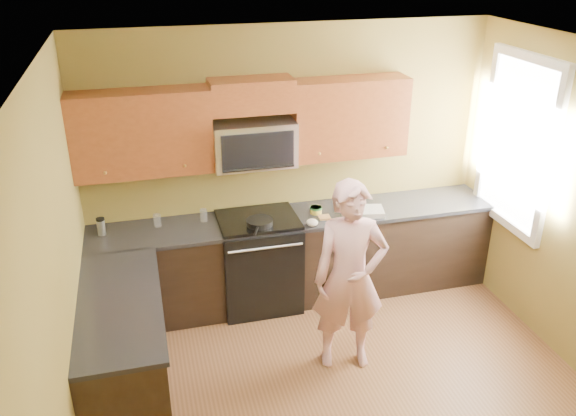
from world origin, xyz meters
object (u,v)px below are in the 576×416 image
object	(u,v)px
microwave	(254,165)
woman	(350,277)
stove	(259,261)
frying_pan	(260,225)
butter_tub	(316,213)
travel_mug	(102,234)

from	to	relation	value
microwave	woman	distance (m)	1.45
stove	woman	size ratio (longest dim) A/B	0.56
frying_pan	woman	bearing A→B (deg)	-37.47
frying_pan	microwave	bearing A→B (deg)	108.70
stove	butter_tub	xyz separation A→B (m)	(0.59, 0.02, 0.45)
butter_tub	travel_mug	xyz separation A→B (m)	(-2.02, 0.06, -0.00)
woman	butter_tub	xyz separation A→B (m)	(0.05, 1.10, 0.08)
stove	frying_pan	world-z (taller)	frying_pan
stove	microwave	distance (m)	0.98
stove	butter_tub	world-z (taller)	butter_tub
stove	butter_tub	distance (m)	0.74
stove	woman	world-z (taller)	woman
frying_pan	travel_mug	bearing A→B (deg)	-167.69
woman	stove	bearing A→B (deg)	127.41
stove	frying_pan	xyz separation A→B (m)	(-0.01, -0.15, 0.47)
microwave	stove	bearing A→B (deg)	-90.00
microwave	woman	world-z (taller)	woman
butter_tub	travel_mug	bearing A→B (deg)	178.25
microwave	frying_pan	size ratio (longest dim) A/B	1.74
frying_pan	butter_tub	size ratio (longest dim) A/B	3.71
stove	frying_pan	size ratio (longest dim) A/B	2.17
stove	woman	bearing A→B (deg)	-63.22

